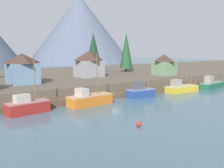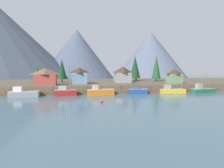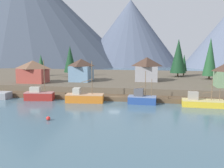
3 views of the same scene
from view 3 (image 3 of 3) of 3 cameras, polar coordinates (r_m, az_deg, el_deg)
name	(u,v)px [view 3 (image 3 of 3)]	position (r m, az deg, el deg)	size (l,w,h in m)	color
ground_plane	(126,90)	(77.37, 3.11, -1.37)	(400.00, 400.00, 1.00)	#476675
dock	(116,98)	(59.65, 0.88, -3.13)	(80.00, 4.00, 1.60)	brown
shoreline_bank	(130,80)	(88.93, 4.11, 0.95)	(400.00, 56.00, 2.50)	brown
mountain_west_peak	(20,12)	(225.27, -20.13, 15.08)	(177.78, 177.78, 84.43)	#475160
mountain_central_peak	(131,33)	(200.64, 4.24, 11.57)	(76.21, 76.21, 50.26)	#4C566B
fishing_boat_red	(39,95)	(61.50, -16.31, -2.48)	(6.96, 3.33, 9.43)	maroon
fishing_boat_orange	(84,97)	(57.10, -6.38, -3.04)	(8.70, 3.88, 9.37)	#CC6B1E
fishing_boat_blue	(142,98)	(55.45, 6.75, -3.29)	(6.15, 2.65, 7.28)	navy
fishing_boat_yellow	(201,102)	(55.77, 19.71, -3.90)	(8.46, 3.35, 5.85)	gold
house_grey	(147,69)	(75.91, 7.94, 3.45)	(6.80, 6.56, 7.14)	gray
house_blue	(81,70)	(75.49, -7.01, 3.25)	(6.14, 7.34, 6.67)	#6689A8
house_red	(33,71)	(74.74, -17.56, 2.77)	(8.02, 5.64, 6.32)	#9E4238
conifer_near_left	(210,57)	(85.08, 21.45, 5.80)	(4.39, 4.39, 13.14)	#4C3823
conifer_near_right	(41,64)	(93.14, -15.87, 4.45)	(3.17, 3.17, 7.64)	#4C3823
conifer_mid_left	(178,56)	(89.86, 14.88, 6.20)	(5.42, 5.42, 13.08)	#4C3823
conifer_mid_right	(70,59)	(88.68, -9.54, 5.62)	(4.38, 4.38, 10.71)	#4C3823
conifer_back_left	(184,63)	(94.95, 16.09, 4.65)	(2.35, 2.35, 7.75)	#4C3823
channel_buoy	(48,118)	(43.84, -14.33, -7.60)	(0.70, 0.70, 0.70)	red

